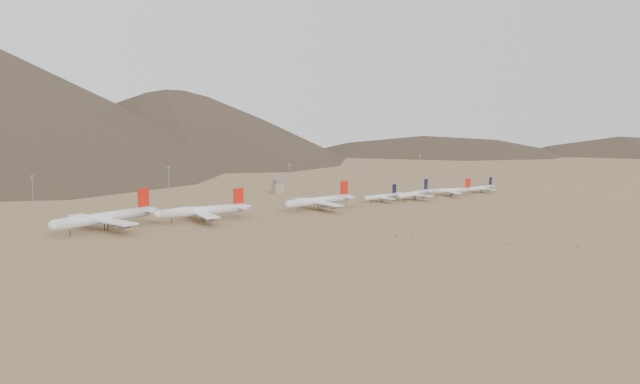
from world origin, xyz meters
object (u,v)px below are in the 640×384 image
widebody_west (104,218)px  narrowbody_a (382,197)px  narrowbody_b (415,194)px  control_tower (278,187)px  widebody_east (319,201)px  widebody_centre (202,211)px

widebody_west → narrowbody_a: 212.16m
widebody_west → narrowbody_a: bearing=-19.4°
narrowbody_b → control_tower: 119.32m
widebody_west → widebody_east: bearing=-21.5°
widebody_west → narrowbody_b: widebody_west is taller
narrowbody_b → widebody_east: bearing=164.1°
widebody_west → narrowbody_a: widebody_west is taller
narrowbody_b → widebody_west: bearing=163.0°
widebody_east → control_tower: size_ratio=5.34×
widebody_east → narrowbody_a: bearing=-0.9°
narrowbody_b → widebody_centre: bearing=163.6°
widebody_east → narrowbody_b: bearing=-6.3°
widebody_centre → widebody_east: (88.79, 0.54, -0.27)m
widebody_west → widebody_centre: 60.61m
widebody_west → widebody_east: (149.38, -1.03, -1.13)m
control_tower → narrowbody_a: bearing=-62.7°
widebody_west → control_tower: 191.54m
narrowbody_b → control_tower: (-74.22, 93.42, 0.34)m
widebody_centre → narrowbody_a: bearing=5.0°
widebody_east → control_tower: widebody_east is taller
widebody_east → narrowbody_b: 91.41m
widebody_west → widebody_centre: bearing=-22.6°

